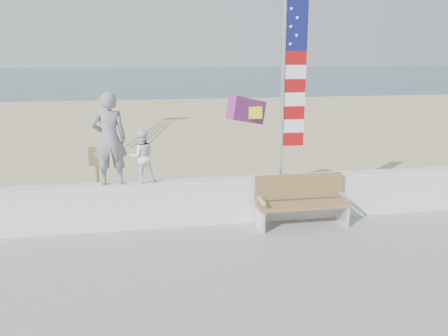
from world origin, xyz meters
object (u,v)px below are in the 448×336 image
(child, at_px, (142,157))
(flag, at_px, (289,81))
(adult, at_px, (109,139))
(bench, at_px, (301,200))

(child, relative_size, flag, 0.29)
(adult, bearing_deg, bench, 166.13)
(child, bearing_deg, flag, 171.37)
(adult, height_order, bench, adult)
(bench, xyz_separation_m, flag, (-0.18, 0.45, 2.30))
(bench, bearing_deg, adult, 172.90)
(adult, relative_size, child, 1.70)
(adult, bearing_deg, flag, 173.22)
(flag, bearing_deg, child, 179.99)
(bench, bearing_deg, child, 171.55)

